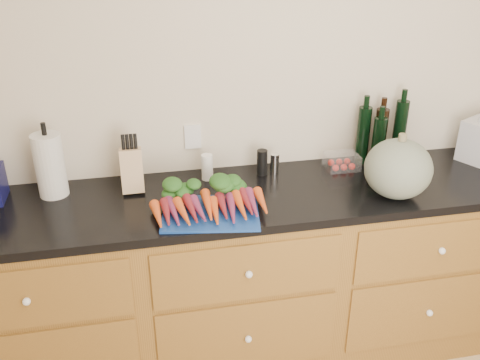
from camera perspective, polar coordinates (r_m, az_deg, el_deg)
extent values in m
cube|color=beige|center=(2.72, 7.52, 9.29)|extent=(4.10, 0.05, 2.60)
cube|color=brown|center=(2.82, 8.58, -9.47)|extent=(3.60, 0.60, 0.90)
cube|color=brown|center=(2.33, -21.76, -11.71)|extent=(0.82, 0.01, 0.28)
sphere|color=white|center=(2.32, -21.82, -11.95)|extent=(0.03, 0.03, 0.03)
cube|color=brown|center=(2.32, 0.87, -9.81)|extent=(0.82, 0.01, 0.28)
sphere|color=white|center=(2.30, 0.96, -10.04)|extent=(0.03, 0.03, 0.03)
cube|color=brown|center=(2.55, 0.82, -16.37)|extent=(0.82, 0.01, 0.38)
sphere|color=white|center=(2.53, 0.90, -16.61)|extent=(0.03, 0.03, 0.03)
cube|color=brown|center=(2.63, 20.58, -6.90)|extent=(0.82, 0.01, 0.28)
sphere|color=white|center=(2.62, 20.75, -7.09)|extent=(0.03, 0.03, 0.03)
cube|color=brown|center=(2.83, 19.41, -13.03)|extent=(0.82, 0.01, 0.38)
sphere|color=white|center=(2.82, 19.57, -13.22)|extent=(0.03, 0.03, 0.03)
cube|color=black|center=(2.58, 9.28, -0.96)|extent=(3.64, 0.62, 0.04)
cube|color=navy|center=(2.29, -3.16, -3.53)|extent=(0.45, 0.37, 0.01)
cone|color=#E8541B|center=(2.25, -8.72, -3.70)|extent=(0.05, 0.22, 0.05)
cone|color=maroon|center=(2.25, -7.84, -3.62)|extent=(0.05, 0.22, 0.05)
cone|color=#80274F|center=(2.25, -6.97, -3.54)|extent=(0.05, 0.22, 0.05)
cone|color=#E8541B|center=(2.25, -6.09, -3.46)|extent=(0.05, 0.22, 0.05)
cone|color=maroon|center=(2.25, -5.21, -3.37)|extent=(0.05, 0.22, 0.05)
cone|color=#80274F|center=(2.26, -4.34, -3.29)|extent=(0.05, 0.22, 0.05)
cone|color=#E8541B|center=(2.26, -3.47, -3.21)|extent=(0.05, 0.22, 0.05)
ellipsoid|color=#174719|center=(2.39, -6.50, -1.36)|extent=(0.22, 0.13, 0.06)
cone|color=#E8541B|center=(2.26, -2.71, -3.14)|extent=(0.05, 0.22, 0.05)
cone|color=maroon|center=(2.27, -1.85, -3.05)|extent=(0.05, 0.22, 0.05)
cone|color=#80274F|center=(2.27, -0.99, -2.97)|extent=(0.05, 0.22, 0.05)
cone|color=#E8541B|center=(2.28, -0.13, -2.89)|extent=(0.05, 0.22, 0.05)
cone|color=maroon|center=(2.29, 0.72, -2.80)|extent=(0.05, 0.22, 0.05)
cone|color=#80274F|center=(2.29, 1.56, -2.72)|extent=(0.05, 0.22, 0.05)
cone|color=#E8541B|center=(2.30, 2.41, -2.63)|extent=(0.05, 0.22, 0.05)
ellipsoid|color=#174719|center=(2.42, -0.89, -0.85)|extent=(0.22, 0.13, 0.06)
ellipsoid|color=#586454|center=(2.48, 16.51, 1.16)|extent=(0.30, 0.30, 0.27)
cylinder|color=silver|center=(2.53, -19.61, 1.48)|extent=(0.13, 0.13, 0.29)
cube|color=tan|center=(2.50, -11.45, 1.05)|extent=(0.10, 0.10, 0.20)
cylinder|color=white|center=(2.57, -3.52, 1.38)|extent=(0.05, 0.05, 0.13)
cylinder|color=black|center=(2.62, 2.37, 1.89)|extent=(0.05, 0.05, 0.13)
cylinder|color=white|center=(2.64, 3.70, 1.75)|extent=(0.05, 0.05, 0.10)
cube|color=white|center=(2.74, 10.80, 1.97)|extent=(0.16, 0.13, 0.08)
cylinder|color=black|center=(2.79, 12.98, 4.66)|extent=(0.07, 0.07, 0.30)
cylinder|color=black|center=(2.84, 14.72, 4.66)|extent=(0.07, 0.07, 0.28)
cylinder|color=black|center=(2.87, 16.64, 5.05)|extent=(0.07, 0.07, 0.32)
cylinder|color=black|center=(2.77, 14.55, 3.89)|extent=(0.07, 0.07, 0.26)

